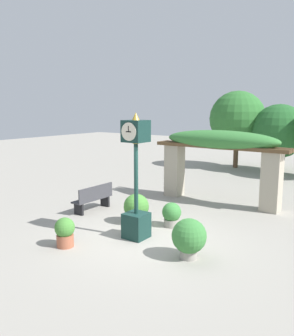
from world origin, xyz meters
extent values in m
plane|color=gray|center=(0.00, 0.00, 0.00)|extent=(60.00, 60.00, 0.00)
cube|color=#14332D|center=(-0.27, -0.11, 0.35)|extent=(0.60, 0.60, 0.70)
cylinder|color=#14332D|center=(-0.27, -0.11, 1.64)|extent=(0.11, 0.11, 1.90)
cylinder|color=gold|center=(-0.27, -0.11, 2.61)|extent=(0.18, 0.18, 0.04)
cube|color=#14332D|center=(-0.27, -0.11, 2.92)|extent=(0.57, 0.57, 0.57)
cylinder|color=beige|center=(-0.27, -0.40, 2.92)|extent=(0.47, 0.02, 0.47)
cylinder|color=beige|center=(-0.27, 0.19, 2.92)|extent=(0.47, 0.02, 0.47)
cube|color=black|center=(-0.27, -0.42, 2.92)|extent=(0.16, 0.01, 0.02)
cube|color=black|center=(-0.27, -0.42, 2.99)|extent=(0.02, 0.01, 0.15)
cone|color=gold|center=(-0.27, -0.11, 3.30)|extent=(0.20, 0.20, 0.20)
cube|color=#A89E89|center=(-1.93, 4.59, 1.03)|extent=(0.61, 0.61, 2.05)
cube|color=#A89E89|center=(1.93, 4.59, 1.03)|extent=(0.61, 0.61, 2.05)
cube|color=brown|center=(0.00, 4.29, 2.12)|extent=(5.08, 0.12, 0.13)
cube|color=brown|center=(0.00, 4.49, 2.12)|extent=(5.08, 0.12, 0.13)
cube|color=brown|center=(0.00, 4.70, 2.12)|extent=(5.08, 0.12, 0.13)
cube|color=brown|center=(0.00, 4.90, 2.12)|extent=(5.08, 0.12, 0.13)
ellipsoid|color=#387A38|center=(0.00, 4.59, 2.36)|extent=(4.36, 1.21, 0.70)
cylinder|color=gray|center=(-1.02, 0.87, 0.12)|extent=(0.46, 0.46, 0.24)
sphere|color=#427F33|center=(-1.02, 0.87, 0.53)|extent=(0.78, 0.78, 0.78)
cylinder|color=gray|center=(0.02, 1.25, 0.11)|extent=(0.46, 0.46, 0.23)
sphere|color=#387A38|center=(0.02, 1.25, 0.44)|extent=(0.58, 0.58, 0.58)
cylinder|color=#9E563D|center=(-1.36, -1.68, 0.16)|extent=(0.44, 0.44, 0.32)
sphere|color=#427F33|center=(-1.36, -1.68, 0.51)|extent=(0.51, 0.51, 0.51)
cylinder|color=gray|center=(1.56, -0.45, 0.12)|extent=(0.40, 0.40, 0.24)
sphere|color=#387A38|center=(1.56, -0.45, 0.55)|extent=(0.83, 0.83, 0.83)
cube|color=#38383D|center=(-3.10, 1.08, 0.41)|extent=(0.42, 1.60, 0.05)
cube|color=#38383D|center=(-2.91, 1.08, 0.67)|extent=(0.04, 1.60, 0.45)
cube|color=black|center=(-3.10, 1.72, 0.20)|extent=(0.38, 0.08, 0.39)
cube|color=black|center=(-3.10, 0.44, 0.20)|extent=(0.38, 0.08, 0.39)
cylinder|color=brown|center=(-2.49, 12.44, 0.88)|extent=(0.28, 0.28, 1.75)
sphere|color=#2D6B2D|center=(-2.49, 12.44, 2.87)|extent=(3.20, 3.20, 3.20)
cylinder|color=brown|center=(-0.09, 12.38, 0.61)|extent=(0.28, 0.28, 1.22)
sphere|color=#235B28|center=(-0.09, 12.38, 2.24)|extent=(2.93, 2.93, 2.93)
camera|label=1|loc=(5.40, -7.47, 3.54)|focal=38.00mm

